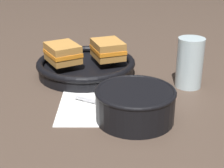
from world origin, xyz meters
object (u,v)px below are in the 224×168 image
at_px(sandwich_near_right, 108,49).
at_px(drinking_glass, 190,63).
at_px(spoon, 116,107).
at_px(skillet, 86,66).
at_px(soup_bowl, 135,103).
at_px(sandwich_near_left, 63,53).

relative_size(sandwich_near_right, drinking_glass, 0.89).
distance_m(spoon, skillet, 0.22).
relative_size(soup_bowl, skillet, 0.45).
xyz_separation_m(sandwich_near_left, drinking_glass, (0.31, -0.09, -0.00)).
xyz_separation_m(spoon, drinking_glass, (0.19, 0.11, 0.05)).
relative_size(skillet, drinking_glass, 2.96).
xyz_separation_m(sandwich_near_right, drinking_glass, (0.19, -0.11, -0.00)).
bearing_deg(soup_bowl, sandwich_near_left, 121.92).
bearing_deg(skillet, soup_bowl, -69.82).
relative_size(spoon, drinking_glass, 1.09).
relative_size(soup_bowl, drinking_glass, 1.32).
height_order(sandwich_near_left, drinking_glass, drinking_glass).
xyz_separation_m(soup_bowl, sandwich_near_left, (-0.15, 0.24, 0.03)).
bearing_deg(soup_bowl, spoon, 129.16).
relative_size(spoon, skillet, 0.37).
height_order(skillet, sandwich_near_left, sandwich_near_left).
distance_m(spoon, sandwich_near_right, 0.23).
distance_m(soup_bowl, skillet, 0.27).
height_order(sandwich_near_right, drinking_glass, drinking_glass).
relative_size(soup_bowl, spoon, 1.21).
xyz_separation_m(spoon, skillet, (-0.06, 0.22, 0.01)).
bearing_deg(skillet, sandwich_near_left, -168.60).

